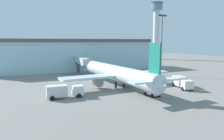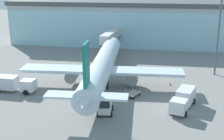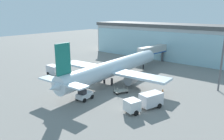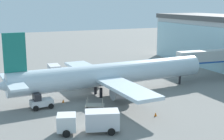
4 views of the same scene
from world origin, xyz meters
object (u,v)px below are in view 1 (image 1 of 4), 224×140
(airplane, at_px, (116,73))
(catering_truck, at_px, (64,91))
(safety_cone_wingtip, at_px, (152,81))
(fuel_truck, at_px, (182,82))
(control_tower, at_px, (156,25))
(apron_light_mast, at_px, (162,40))
(pushback_tug, at_px, (153,92))
(jet_bridge, at_px, (81,61))
(safety_cone_nose, at_px, (138,92))
(baggage_cart, at_px, (147,86))

(airplane, distance_m, catering_truck, 15.65)
(safety_cone_wingtip, bearing_deg, airplane, -173.00)
(airplane, distance_m, fuel_truck, 16.35)
(control_tower, xyz_separation_m, fuel_truck, (-46.36, -73.10, -19.64))
(apron_light_mast, bearing_deg, safety_cone_wingtip, -139.09)
(apron_light_mast, xyz_separation_m, pushback_tug, (-18.73, -21.47, -10.69))
(jet_bridge, relative_size, airplane, 0.38)
(safety_cone_wingtip, bearing_deg, safety_cone_nose, -137.93)
(airplane, bearing_deg, safety_cone_nose, -173.93)
(baggage_cart, bearing_deg, safety_cone_wingtip, -18.90)
(fuel_truck, xyz_separation_m, safety_cone_wingtip, (-1.56, 10.03, -1.19))
(control_tower, bearing_deg, catering_truck, -136.74)
(control_tower, relative_size, baggage_cart, 10.88)
(fuel_truck, bearing_deg, airplane, -103.57)
(safety_cone_nose, bearing_deg, catering_truck, 170.05)
(apron_light_mast, bearing_deg, catering_truck, -157.25)
(airplane, height_order, catering_truck, airplane)
(control_tower, bearing_deg, airplane, -132.98)
(jet_bridge, bearing_deg, safety_cone_wingtip, -141.32)
(baggage_cart, xyz_separation_m, safety_cone_wingtip, (6.29, 6.46, -0.23))
(fuel_truck, relative_size, baggage_cart, 2.37)
(control_tower, xyz_separation_m, apron_light_mast, (-38.90, -55.25, -9.44))
(safety_cone_wingtip, bearing_deg, apron_light_mast, 40.91)
(control_tower, relative_size, pushback_tug, 10.51)
(control_tower, height_order, pushback_tug, control_tower)
(fuel_truck, bearing_deg, apron_light_mast, 175.40)
(apron_light_mast, distance_m, fuel_truck, 21.87)
(catering_truck, distance_m, safety_cone_nose, 16.00)
(airplane, relative_size, safety_cone_nose, 69.44)
(airplane, bearing_deg, baggage_cart, -132.18)
(baggage_cart, bearing_deg, catering_truck, 117.29)
(baggage_cart, distance_m, safety_cone_wingtip, 9.02)
(pushback_tug, bearing_deg, catering_truck, 64.86)
(baggage_cart, bearing_deg, fuel_truck, -89.07)
(airplane, bearing_deg, jet_bridge, 1.79)
(pushback_tug, bearing_deg, baggage_cart, -29.68)
(control_tower, xyz_separation_m, safety_cone_wingtip, (-47.93, -63.07, -20.83))
(jet_bridge, height_order, safety_cone_nose, jet_bridge)
(fuel_truck, bearing_deg, control_tower, 165.70)
(pushback_tug, bearing_deg, safety_cone_wingtip, -39.69)
(jet_bridge, relative_size, control_tower, 0.41)
(control_tower, xyz_separation_m, catering_truck, (-74.64, -70.24, -19.64))
(airplane, distance_m, baggage_cart, 8.28)
(airplane, xyz_separation_m, fuel_truck, (13.82, -8.52, -1.94))
(baggage_cart, distance_m, safety_cone_nose, 5.84)
(catering_truck, xyz_separation_m, safety_cone_wingtip, (26.71, 7.17, -1.19))
(airplane, distance_m, safety_cone_wingtip, 12.74)
(catering_truck, xyz_separation_m, pushback_tug, (17.01, -6.48, -0.49))
(safety_cone_wingtip, bearing_deg, catering_truck, -164.98)
(catering_truck, relative_size, baggage_cart, 2.31)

